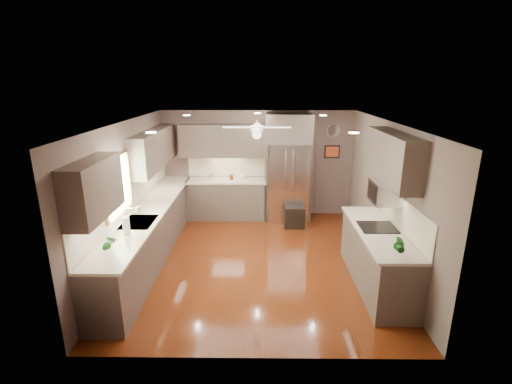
{
  "coord_description": "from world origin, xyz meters",
  "views": [
    {
      "loc": [
        0.06,
        -6.14,
        3.17
      ],
      "look_at": [
        -0.02,
        0.6,
        1.12
      ],
      "focal_mm": 26.0,
      "sensor_mm": 36.0,
      "label": 1
    }
  ],
  "objects_px": {
    "refrigerator": "(288,170)",
    "soap_bottle": "(138,208)",
    "potted_plant_left": "(109,243)",
    "potted_plant_right": "(400,245)",
    "bowl": "(241,178)",
    "microwave": "(385,192)",
    "canister_b": "(211,176)",
    "canister_d": "(231,177)",
    "stool": "(294,216)",
    "paper_towel": "(126,225)"
  },
  "relations": [
    {
      "from": "soap_bottle",
      "to": "microwave",
      "type": "relative_size",
      "value": 0.31
    },
    {
      "from": "canister_b",
      "to": "soap_bottle",
      "type": "distance_m",
      "value": 2.51
    },
    {
      "from": "potted_plant_right",
      "to": "microwave",
      "type": "relative_size",
      "value": 0.56
    },
    {
      "from": "soap_bottle",
      "to": "potted_plant_right",
      "type": "xyz_separation_m",
      "value": [
        3.96,
        -1.6,
        0.07
      ]
    },
    {
      "from": "microwave",
      "to": "stool",
      "type": "height_order",
      "value": "microwave"
    },
    {
      "from": "canister_b",
      "to": "soap_bottle",
      "type": "relative_size",
      "value": 0.74
    },
    {
      "from": "refrigerator",
      "to": "canister_d",
      "type": "bearing_deg",
      "value": 178.98
    },
    {
      "from": "canister_b",
      "to": "bowl",
      "type": "bearing_deg",
      "value": -0.74
    },
    {
      "from": "soap_bottle",
      "to": "potted_plant_left",
      "type": "height_order",
      "value": "potted_plant_left"
    },
    {
      "from": "potted_plant_right",
      "to": "bowl",
      "type": "xyz_separation_m",
      "value": [
        -2.27,
        3.9,
        -0.13
      ]
    },
    {
      "from": "canister_b",
      "to": "potted_plant_right",
      "type": "relative_size",
      "value": 0.41
    },
    {
      "from": "canister_d",
      "to": "stool",
      "type": "xyz_separation_m",
      "value": [
        1.43,
        -0.51,
        -0.76
      ]
    },
    {
      "from": "canister_b",
      "to": "paper_towel",
      "type": "xyz_separation_m",
      "value": [
        -0.87,
        -3.22,
        0.07
      ]
    },
    {
      "from": "potted_plant_right",
      "to": "stool",
      "type": "relative_size",
      "value": 0.61
    },
    {
      "from": "soap_bottle",
      "to": "canister_b",
      "type": "bearing_deg",
      "value": 66.95
    },
    {
      "from": "stool",
      "to": "bowl",
      "type": "bearing_deg",
      "value": 155.52
    },
    {
      "from": "refrigerator",
      "to": "stool",
      "type": "height_order",
      "value": "refrigerator"
    },
    {
      "from": "refrigerator",
      "to": "soap_bottle",
      "type": "bearing_deg",
      "value": -141.01
    },
    {
      "from": "potted_plant_right",
      "to": "canister_b",
      "type": "bearing_deg",
      "value": 127.27
    },
    {
      "from": "potted_plant_left",
      "to": "microwave",
      "type": "relative_size",
      "value": 0.61
    },
    {
      "from": "soap_bottle",
      "to": "potted_plant_left",
      "type": "distance_m",
      "value": 1.6
    },
    {
      "from": "canister_d",
      "to": "canister_b",
      "type": "bearing_deg",
      "value": 174.24
    },
    {
      "from": "refrigerator",
      "to": "stool",
      "type": "xyz_separation_m",
      "value": [
        0.13,
        -0.49,
        -0.95
      ]
    },
    {
      "from": "stool",
      "to": "paper_towel",
      "type": "height_order",
      "value": "paper_towel"
    },
    {
      "from": "bowl",
      "to": "refrigerator",
      "type": "xyz_separation_m",
      "value": [
        1.08,
        -0.06,
        0.22
      ]
    },
    {
      "from": "soap_bottle",
      "to": "paper_towel",
      "type": "distance_m",
      "value": 0.91
    },
    {
      "from": "canister_b",
      "to": "refrigerator",
      "type": "height_order",
      "value": "refrigerator"
    },
    {
      "from": "canister_d",
      "to": "potted_plant_left",
      "type": "height_order",
      "value": "potted_plant_left"
    },
    {
      "from": "canister_b",
      "to": "paper_towel",
      "type": "height_order",
      "value": "paper_towel"
    },
    {
      "from": "soap_bottle",
      "to": "bowl",
      "type": "xyz_separation_m",
      "value": [
        1.69,
        2.3,
        -0.06
      ]
    },
    {
      "from": "potted_plant_left",
      "to": "potted_plant_right",
      "type": "xyz_separation_m",
      "value": [
        3.83,
        -0.01,
        -0.01
      ]
    },
    {
      "from": "refrigerator",
      "to": "paper_towel",
      "type": "height_order",
      "value": "refrigerator"
    },
    {
      "from": "bowl",
      "to": "soap_bottle",
      "type": "bearing_deg",
      "value": -126.27
    },
    {
      "from": "refrigerator",
      "to": "bowl",
      "type": "bearing_deg",
      "value": 176.7
    },
    {
      "from": "bowl",
      "to": "paper_towel",
      "type": "relative_size",
      "value": 0.72
    },
    {
      "from": "potted_plant_left",
      "to": "potted_plant_right",
      "type": "distance_m",
      "value": 3.83
    },
    {
      "from": "refrigerator",
      "to": "microwave",
      "type": "height_order",
      "value": "refrigerator"
    },
    {
      "from": "refrigerator",
      "to": "stool",
      "type": "bearing_deg",
      "value": -75.18
    },
    {
      "from": "bowl",
      "to": "refrigerator",
      "type": "height_order",
      "value": "refrigerator"
    },
    {
      "from": "potted_plant_right",
      "to": "soap_bottle",
      "type": "bearing_deg",
      "value": 157.97
    },
    {
      "from": "paper_towel",
      "to": "microwave",
      "type": "bearing_deg",
      "value": 6.26
    },
    {
      "from": "canister_b",
      "to": "potted_plant_right",
      "type": "bearing_deg",
      "value": -52.73
    },
    {
      "from": "soap_bottle",
      "to": "canister_d",
      "type": "bearing_deg",
      "value": 57.16
    },
    {
      "from": "potted_plant_left",
      "to": "bowl",
      "type": "xyz_separation_m",
      "value": [
        1.56,
        3.9,
        -0.14
      ]
    },
    {
      "from": "canister_b",
      "to": "stool",
      "type": "relative_size",
      "value": 0.25
    },
    {
      "from": "bowl",
      "to": "stool",
      "type": "xyz_separation_m",
      "value": [
        1.21,
        -0.55,
        -0.73
      ]
    },
    {
      "from": "canister_b",
      "to": "microwave",
      "type": "distance_m",
      "value": 4.2
    },
    {
      "from": "potted_plant_right",
      "to": "microwave",
      "type": "bearing_deg",
      "value": 83.39
    },
    {
      "from": "microwave",
      "to": "paper_towel",
      "type": "bearing_deg",
      "value": -173.74
    },
    {
      "from": "canister_d",
      "to": "refrigerator",
      "type": "xyz_separation_m",
      "value": [
        1.31,
        -0.02,
        0.19
      ]
    }
  ]
}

